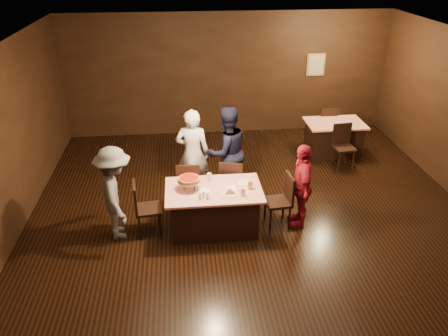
{
  "coord_description": "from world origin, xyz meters",
  "views": [
    {
      "loc": [
        -1.18,
        -5.56,
        4.4
      ],
      "look_at": [
        -0.51,
        0.98,
        1.0
      ],
      "focal_mm": 35.0,
      "sensor_mm": 36.0,
      "label": 1
    }
  ],
  "objects_px": {
    "chair_far_left": "(189,184)",
    "chair_end_left": "(148,208)",
    "chair_back_far": "(326,125)",
    "diner_white_jacket": "(193,153)",
    "chair_far_right": "(232,182)",
    "chair_end_right": "(278,201)",
    "diner_navy_hoodie": "(227,152)",
    "glass_amber": "(250,185)",
    "diner_grey_knit": "(115,193)",
    "glass_front_right": "(243,192)",
    "pizza_stand": "(189,179)",
    "glass_back": "(209,177)",
    "diner_red_shirt": "(301,186)",
    "back_table": "(333,138)",
    "plate_empty": "(245,183)",
    "chair_back_near": "(344,147)",
    "main_table": "(214,209)"
  },
  "relations": [
    {
      "from": "diner_grey_knit",
      "to": "glass_front_right",
      "type": "height_order",
      "value": "diner_grey_knit"
    },
    {
      "from": "back_table",
      "to": "diner_red_shirt",
      "type": "xyz_separation_m",
      "value": [
        -1.51,
        -2.73,
        0.37
      ]
    },
    {
      "from": "chair_end_left",
      "to": "diner_red_shirt",
      "type": "relative_size",
      "value": 0.63
    },
    {
      "from": "chair_far_left",
      "to": "diner_white_jacket",
      "type": "bearing_deg",
      "value": -100.34
    },
    {
      "from": "main_table",
      "to": "chair_far_left",
      "type": "xyz_separation_m",
      "value": [
        -0.4,
        0.75,
        0.09
      ]
    },
    {
      "from": "chair_far_right",
      "to": "chair_end_right",
      "type": "bearing_deg",
      "value": 147.85
    },
    {
      "from": "diner_navy_hoodie",
      "to": "pizza_stand",
      "type": "distance_m",
      "value": 1.35
    },
    {
      "from": "chair_back_far",
      "to": "glass_amber",
      "type": "height_order",
      "value": "chair_back_far"
    },
    {
      "from": "diner_navy_hoodie",
      "to": "pizza_stand",
      "type": "bearing_deg",
      "value": 32.25
    },
    {
      "from": "pizza_stand",
      "to": "diner_red_shirt",
      "type": "bearing_deg",
      "value": -1.62
    },
    {
      "from": "main_table",
      "to": "chair_back_far",
      "type": "distance_m",
      "value": 4.48
    },
    {
      "from": "back_table",
      "to": "chair_end_left",
      "type": "xyz_separation_m",
      "value": [
        -4.1,
        -2.73,
        0.09
      ]
    },
    {
      "from": "diner_white_jacket",
      "to": "diner_navy_hoodie",
      "type": "relative_size",
      "value": 0.98
    },
    {
      "from": "chair_back_far",
      "to": "diner_grey_knit",
      "type": "distance_m",
      "value": 5.7
    },
    {
      "from": "chair_far_right",
      "to": "chair_back_far",
      "type": "distance_m",
      "value": 3.66
    },
    {
      "from": "plate_empty",
      "to": "chair_end_left",
      "type": "bearing_deg",
      "value": -174.81
    },
    {
      "from": "chair_back_near",
      "to": "diner_navy_hoodie",
      "type": "bearing_deg",
      "value": -167.82
    },
    {
      "from": "plate_empty",
      "to": "glass_front_right",
      "type": "relative_size",
      "value": 1.79
    },
    {
      "from": "chair_far_left",
      "to": "glass_back",
      "type": "relative_size",
      "value": 6.79
    },
    {
      "from": "back_table",
      "to": "chair_far_left",
      "type": "bearing_deg",
      "value": -149.76
    },
    {
      "from": "chair_back_far",
      "to": "diner_white_jacket",
      "type": "bearing_deg",
      "value": 32.9
    },
    {
      "from": "chair_back_far",
      "to": "glass_back",
      "type": "xyz_separation_m",
      "value": [
        -3.05,
        -3.03,
        0.37
      ]
    },
    {
      "from": "chair_back_far",
      "to": "diner_grey_knit",
      "type": "bearing_deg",
      "value": 36.16
    },
    {
      "from": "pizza_stand",
      "to": "glass_back",
      "type": "relative_size",
      "value": 2.71
    },
    {
      "from": "chair_back_near",
      "to": "glass_amber",
      "type": "bearing_deg",
      "value": -144.79
    },
    {
      "from": "chair_back_near",
      "to": "glass_amber",
      "type": "xyz_separation_m",
      "value": [
        -2.4,
        -2.08,
        0.37
      ]
    },
    {
      "from": "chair_far_right",
      "to": "glass_front_right",
      "type": "xyz_separation_m",
      "value": [
        0.05,
        -1.0,
        0.37
      ]
    },
    {
      "from": "diner_white_jacket",
      "to": "diner_grey_knit",
      "type": "height_order",
      "value": "diner_white_jacket"
    },
    {
      "from": "diner_navy_hoodie",
      "to": "diner_red_shirt",
      "type": "height_order",
      "value": "diner_navy_hoodie"
    },
    {
      "from": "chair_end_right",
      "to": "diner_navy_hoodie",
      "type": "height_order",
      "value": "diner_navy_hoodie"
    },
    {
      "from": "diner_navy_hoodie",
      "to": "glass_amber",
      "type": "bearing_deg",
      "value": 77.7
    },
    {
      "from": "chair_back_near",
      "to": "diner_red_shirt",
      "type": "height_order",
      "value": "diner_red_shirt"
    },
    {
      "from": "back_table",
      "to": "chair_far_right",
      "type": "bearing_deg",
      "value": -142.67
    },
    {
      "from": "diner_white_jacket",
      "to": "glass_back",
      "type": "xyz_separation_m",
      "value": [
        0.25,
        -0.9,
        -0.03
      ]
    },
    {
      "from": "chair_end_left",
      "to": "glass_amber",
      "type": "relative_size",
      "value": 6.79
    },
    {
      "from": "diner_white_jacket",
      "to": "glass_back",
      "type": "distance_m",
      "value": 0.93
    },
    {
      "from": "plate_empty",
      "to": "glass_front_right",
      "type": "xyz_separation_m",
      "value": [
        -0.1,
        -0.4,
        0.06
      ]
    },
    {
      "from": "glass_front_right",
      "to": "chair_end_right",
      "type": "bearing_deg",
      "value": 21.04
    },
    {
      "from": "chair_far_left",
      "to": "diner_grey_knit",
      "type": "height_order",
      "value": "diner_grey_knit"
    },
    {
      "from": "chair_back_near",
      "to": "plate_empty",
      "type": "bearing_deg",
      "value": -148.21
    },
    {
      "from": "chair_far_left",
      "to": "glass_front_right",
      "type": "bearing_deg",
      "value": 133.06
    },
    {
      "from": "chair_far_left",
      "to": "diner_white_jacket",
      "type": "xyz_separation_m",
      "value": [
        0.1,
        0.45,
        0.4
      ]
    },
    {
      "from": "diner_white_jacket",
      "to": "glass_front_right",
      "type": "distance_m",
      "value": 1.63
    },
    {
      "from": "chair_end_left",
      "to": "glass_back",
      "type": "xyz_separation_m",
      "value": [
        1.05,
        0.3,
        0.37
      ]
    },
    {
      "from": "main_table",
      "to": "chair_back_near",
      "type": "bearing_deg",
      "value": 34.11
    },
    {
      "from": "back_table",
      "to": "diner_navy_hoodie",
      "type": "bearing_deg",
      "value": -149.57
    },
    {
      "from": "back_table",
      "to": "chair_back_far",
      "type": "height_order",
      "value": "chair_back_far"
    },
    {
      "from": "chair_far_left",
      "to": "chair_end_left",
      "type": "bearing_deg",
      "value": 49.67
    },
    {
      "from": "chair_far_right",
      "to": "glass_back",
      "type": "xyz_separation_m",
      "value": [
        -0.45,
        -0.45,
        0.37
      ]
    },
    {
      "from": "chair_far_left",
      "to": "chair_far_right",
      "type": "xyz_separation_m",
      "value": [
        0.8,
        0.0,
        0.0
      ]
    }
  ]
}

